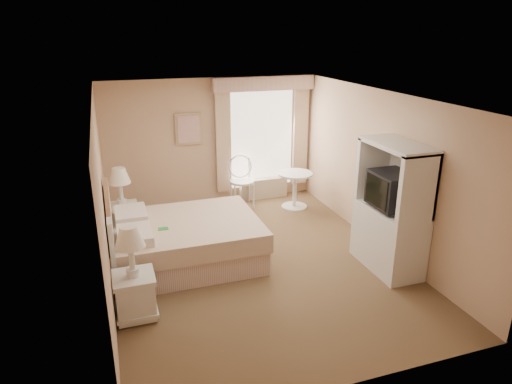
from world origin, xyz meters
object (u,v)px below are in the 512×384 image
object	(u,v)px
bed	(178,240)
round_table	(295,184)
cafe_chair	(241,177)
nightstand_far	(123,212)
armoire	(391,218)
nightstand_near	(134,284)

from	to	relation	value
bed	round_table	world-z (taller)	bed
bed	cafe_chair	xyz separation A→B (m)	(1.62, 2.04, 0.22)
nightstand_far	armoire	xyz separation A→B (m)	(3.65, -2.33, 0.33)
nightstand_near	cafe_chair	size ratio (longest dim) A/B	1.18
bed	round_table	distance (m)	3.00
nightstand_far	round_table	bearing A→B (deg)	5.81
round_table	nightstand_far	bearing A→B (deg)	-174.19
armoire	nightstand_near	bearing A→B (deg)	-178.26
armoire	cafe_chair	bearing A→B (deg)	112.57
nightstand_far	cafe_chair	xyz separation A→B (m)	(2.34, 0.83, 0.13)
nightstand_far	cafe_chair	bearing A→B (deg)	19.45
nightstand_far	cafe_chair	distance (m)	2.49
bed	armoire	distance (m)	3.16
cafe_chair	armoire	xyz separation A→B (m)	(1.31, -3.16, 0.20)
bed	cafe_chair	size ratio (longest dim) A/B	2.18
round_table	armoire	xyz separation A→B (m)	(0.36, -2.66, 0.31)
nightstand_far	cafe_chair	world-z (taller)	nightstand_far
nightstand_far	armoire	size ratio (longest dim) A/B	0.63
bed	nightstand_near	size ratio (longest dim) A/B	1.84
bed	armoire	xyz separation A→B (m)	(2.93, -1.11, 0.42)
nightstand_far	armoire	distance (m)	4.35
bed	nightstand_far	xyz separation A→B (m)	(-0.72, 1.22, 0.09)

